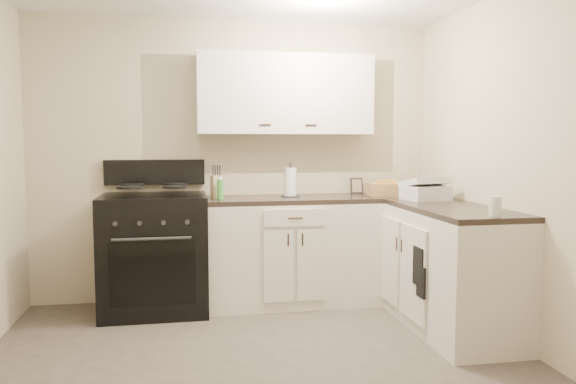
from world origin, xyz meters
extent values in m
plane|color=#473F38|center=(0.00, 0.00, 0.00)|extent=(3.60, 3.60, 0.00)
plane|color=beige|center=(0.00, 1.80, 1.25)|extent=(3.60, 0.00, 3.60)
plane|color=beige|center=(1.80, 0.00, 1.25)|extent=(0.00, 3.60, 3.60)
plane|color=beige|center=(0.00, -1.80, 1.25)|extent=(3.60, 0.00, 3.60)
cube|color=silver|center=(0.43, 1.50, 0.45)|extent=(1.55, 0.60, 0.90)
cube|color=silver|center=(1.50, 0.85, 0.45)|extent=(0.60, 1.90, 0.90)
cube|color=black|center=(0.43, 1.50, 0.92)|extent=(1.55, 0.60, 0.04)
cube|color=black|center=(1.50, 0.85, 0.92)|extent=(0.60, 1.90, 0.04)
cube|color=silver|center=(0.43, 1.65, 1.84)|extent=(1.55, 0.30, 0.70)
cube|color=black|center=(-0.72, 1.48, 0.46)|extent=(0.86, 0.74, 1.05)
cube|color=tan|center=(-0.19, 1.53, 1.04)|extent=(0.11, 0.10, 0.19)
cylinder|color=white|center=(0.45, 1.54, 1.07)|extent=(0.12, 0.12, 0.25)
cylinder|color=green|center=(-0.17, 1.43, 1.02)|extent=(0.07, 0.07, 0.17)
cube|color=black|center=(1.12, 1.73, 1.01)|extent=(0.12, 0.05, 0.15)
cube|color=tan|center=(1.33, 1.49, 1.00)|extent=(0.34, 0.22, 0.11)
cube|color=silver|center=(1.50, 1.06, 1.00)|extent=(0.37, 0.35, 0.12)
cylinder|color=silver|center=(1.51, 0.00, 1.01)|extent=(0.10, 0.10, 0.13)
cube|color=black|center=(1.18, 0.38, 0.43)|extent=(0.02, 0.13, 0.22)
cube|color=black|center=(1.18, 0.43, 0.53)|extent=(0.02, 0.16, 0.28)
camera|label=1|loc=(-0.47, -3.29, 1.42)|focal=35.00mm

